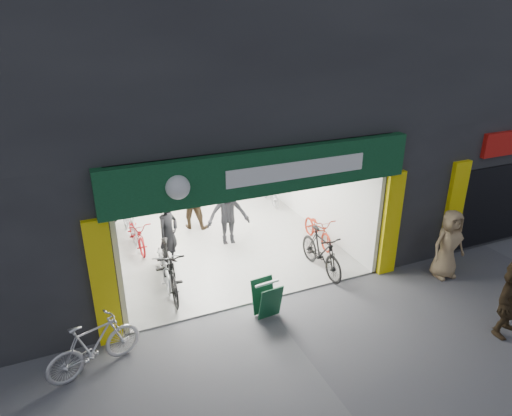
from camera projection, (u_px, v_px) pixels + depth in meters
ground at (264, 301)px, 10.09m from camera, size 60.00×60.00×0.00m
building at (222, 72)px, 12.93m from camera, size 17.00×10.27×8.00m
bike_left_front at (164, 264)px, 10.67m from camera, size 0.75×1.79×0.92m
bike_left_midfront at (169, 269)px, 10.17m from camera, size 0.70×2.04×1.21m
bike_left_midback at (137, 234)px, 12.19m from camera, size 0.69×1.69×0.87m
bike_left_back at (128, 218)px, 12.79m from camera, size 0.66×1.98×1.17m
bike_right_front at (321, 252)px, 11.04m from camera, size 0.52×1.82×1.09m
bike_right_mid at (318, 229)px, 12.46m from camera, size 0.68×1.64×0.84m
bike_right_back at (270, 190)px, 15.08m from camera, size 0.53×1.60×0.95m
parked_bike at (94, 345)px, 7.97m from camera, size 1.79×1.01×1.03m
customer_a at (168, 234)px, 11.21m from camera, size 0.75×0.72×1.73m
customer_b at (192, 197)px, 13.18m from camera, size 1.17×1.10×1.92m
customer_c at (228, 214)px, 12.24m from camera, size 1.25×0.81×1.82m
customer_d at (190, 185)px, 14.62m from camera, size 0.93×0.44×1.55m
pedestrian_near at (448, 244)px, 10.73m from camera, size 0.87×0.60×1.71m
pedestrian_far at (512, 298)px, 8.80m from camera, size 1.55×0.82×1.59m
sandwich_board at (267, 298)px, 9.44m from camera, size 0.55×0.56×0.78m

